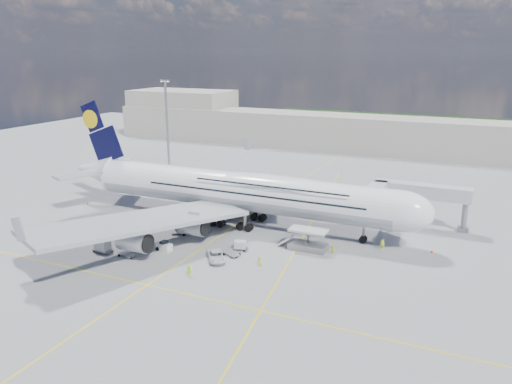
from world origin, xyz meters
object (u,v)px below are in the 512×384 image
at_px(cone_tail, 88,203).
at_px(cone_wing_right_outer, 109,249).
at_px(cargo_loader, 307,242).
at_px(dolly_nose_far, 232,254).
at_px(dolly_nose_near, 240,245).
at_px(airliner, 239,190).
at_px(catering_truck_outer, 250,166).
at_px(crew_tug, 190,271).
at_px(catering_truck_inner, 217,188).
at_px(cone_wing_left_inner, 226,192).
at_px(crew_wing, 190,226).
at_px(baggage_tug, 164,246).
at_px(cone_wing_right_inner, 125,237).
at_px(cone_nose, 432,251).
at_px(crew_loader, 332,250).
at_px(crew_van, 260,261).
at_px(dolly_back, 141,225).
at_px(cone_wing_left_outer, 251,184).
at_px(dolly_row_b, 127,255).
at_px(dolly_row_c, 180,232).
at_px(service_van, 216,256).
at_px(jet_bridge, 403,194).
at_px(light_mast, 167,124).
at_px(dolly_row_a, 103,246).
at_px(crew_nose, 383,245).

bearing_deg(cone_tail, cone_wing_right_outer, -40.88).
relative_size(cargo_loader, dolly_nose_far, 2.50).
bearing_deg(dolly_nose_near, airliner, 102.97).
bearing_deg(catering_truck_outer, crew_tug, -63.72).
relative_size(catering_truck_inner, cone_wing_left_inner, 12.12).
distance_m(catering_truck_outer, crew_wing, 48.20).
relative_size(baggage_tug, cone_wing_right_inner, 4.90).
height_order(cone_nose, cone_wing_left_inner, cone_nose).
distance_m(crew_loader, cone_nose, 17.13).
relative_size(catering_truck_outer, cone_wing_left_inner, 14.60).
bearing_deg(crew_van, dolly_back, 42.85).
xyz_separation_m(airliner, cone_wing_left_outer, (-10.41, 27.88, -6.62)).
xyz_separation_m(dolly_row_b, cone_wing_right_inner, (-5.80, 6.71, -0.04)).
relative_size(dolly_row_b, dolly_nose_near, 1.14).
distance_m(dolly_row_c, catering_truck_outer, 50.56).
bearing_deg(baggage_tug, cone_wing_left_inner, 111.42).
height_order(catering_truck_outer, service_van, catering_truck_outer).
distance_m(cargo_loader, dolly_row_c, 24.26).
distance_m(dolly_nose_far, catering_truck_outer, 59.37).
bearing_deg(cone_nose, crew_tug, -142.34).
bearing_deg(crew_loader, jet_bridge, 102.93).
relative_size(crew_van, cone_wing_left_outer, 3.02).
bearing_deg(cone_wing_left_inner, crew_van, -55.12).
relative_size(light_mast, catering_truck_outer, 3.36).
height_order(cone_nose, cone_wing_left_outer, cone_nose).
distance_m(jet_bridge, cone_wing_right_outer, 55.12).
height_order(dolly_row_b, cone_nose, cone_nose).
relative_size(dolly_nose_far, cone_wing_right_outer, 7.04).
xyz_separation_m(baggage_tug, cone_tail, (-31.24, 15.52, -0.52)).
height_order(jet_bridge, catering_truck_inner, jet_bridge).
distance_m(dolly_nose_near, cone_tail, 44.09).
height_order(jet_bridge, cone_wing_left_inner, jet_bridge).
height_order(light_mast, cone_tail, light_mast).
xyz_separation_m(baggage_tug, crew_tug, (9.51, -7.03, 0.17)).
bearing_deg(dolly_row_b, dolly_back, 133.30).
height_order(baggage_tug, cone_wing_left_inner, baggage_tug).
distance_m(dolly_row_b, dolly_nose_far, 17.49).
bearing_deg(dolly_row_a, crew_loader, 26.65).
distance_m(catering_truck_inner, cone_wing_left_outer, 11.97).
relative_size(cargo_loader, dolly_nose_near, 2.99).
bearing_deg(crew_wing, crew_nose, -79.40).
distance_m(light_mast, catering_truck_inner, 33.84).
relative_size(jet_bridge, crew_van, 12.06).
height_order(airliner, cone_wing_left_outer, airliner).
height_order(crew_van, cone_tail, crew_van).
relative_size(service_van, cone_wing_left_outer, 10.49).
bearing_deg(airliner, dolly_back, -149.99).
relative_size(dolly_row_b, dolly_nose_far, 0.96).
distance_m(dolly_nose_far, dolly_nose_near, 2.94).
height_order(cargo_loader, dolly_back, cargo_loader).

